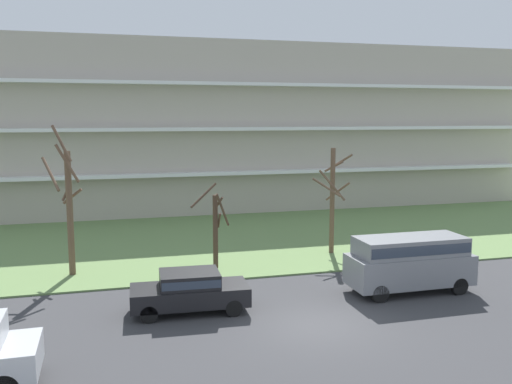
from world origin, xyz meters
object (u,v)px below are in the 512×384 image
tree_center (333,197)px  tree_left (215,226)px  van_gray_center_right (410,260)px  tree_far_left (68,205)px  sedan_black_center_left (190,290)px

tree_center → tree_left: bearing=-169.1°
tree_left → van_gray_center_right: size_ratio=0.79×
tree_center → van_gray_center_right: size_ratio=1.09×
tree_far_left → tree_center: tree_far_left is taller
tree_left → van_gray_center_right: 9.11m
tree_center → van_gray_center_right: (0.64, -6.77, -1.72)m
sedan_black_center_left → tree_left: bearing=-107.5°
tree_far_left → tree_left: (6.67, -0.55, -1.22)m
tree_left → van_gray_center_right: bearing=-37.4°
tree_left → sedan_black_center_left: 6.01m
tree_center → van_gray_center_right: bearing=-84.6°
van_gray_center_right → tree_far_left: bearing=-23.8°
tree_center → sedan_black_center_left: tree_center is taller
tree_far_left → sedan_black_center_left: tree_far_left is taller
tree_far_left → tree_left: tree_far_left is taller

